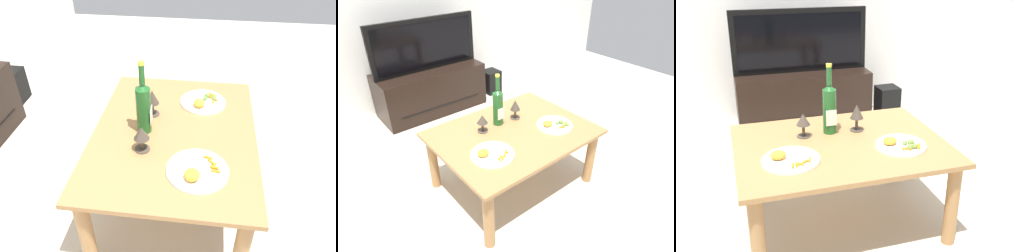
# 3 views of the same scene
# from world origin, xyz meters

# --- Properties ---
(ground_plane) EXTENTS (6.40, 6.40, 0.00)m
(ground_plane) POSITION_xyz_m (0.00, 0.00, 0.00)
(ground_plane) COLOR beige
(dining_table) EXTENTS (1.09, 0.83, 0.48)m
(dining_table) POSITION_xyz_m (0.00, 0.00, 0.40)
(dining_table) COLOR #9E7042
(dining_table) RESTS_ON ground_plane
(tv_stand) EXTENTS (1.13, 0.49, 0.48)m
(tv_stand) POSITION_xyz_m (0.09, 1.51, 0.24)
(tv_stand) COLOR black
(tv_stand) RESTS_ON ground_plane
(tv_screen) EXTENTS (1.14, 0.05, 0.53)m
(tv_screen) POSITION_xyz_m (0.09, 1.51, 0.74)
(tv_screen) COLOR black
(tv_screen) RESTS_ON tv_stand
(floor_speaker) EXTENTS (0.20, 0.20, 0.28)m
(floor_speaker) POSITION_xyz_m (0.89, 1.48, 0.14)
(floor_speaker) COLOR black
(floor_speaker) RESTS_ON ground_plane
(wine_bottle) EXTENTS (0.07, 0.08, 0.39)m
(wine_bottle) POSITION_xyz_m (-0.02, 0.15, 0.63)
(wine_bottle) COLOR #1E5923
(wine_bottle) RESTS_ON dining_table
(goblet_left) EXTENTS (0.08, 0.08, 0.13)m
(goblet_left) POSITION_xyz_m (-0.17, 0.14, 0.57)
(goblet_left) COLOR #473D33
(goblet_left) RESTS_ON dining_table
(goblet_right) EXTENTS (0.08, 0.08, 0.15)m
(goblet_right) POSITION_xyz_m (0.14, 0.14, 0.58)
(goblet_right) COLOR #473D33
(goblet_right) RESTS_ON dining_table
(dinner_plate_left) EXTENTS (0.28, 0.28, 0.05)m
(dinner_plate_left) POSITION_xyz_m (-0.29, -0.13, 0.49)
(dinner_plate_left) COLOR white
(dinner_plate_left) RESTS_ON dining_table
(dinner_plate_right) EXTENTS (0.26, 0.26, 0.05)m
(dinner_plate_right) POSITION_xyz_m (0.28, -0.13, 0.49)
(dinner_plate_right) COLOR white
(dinner_plate_right) RESTS_ON dining_table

